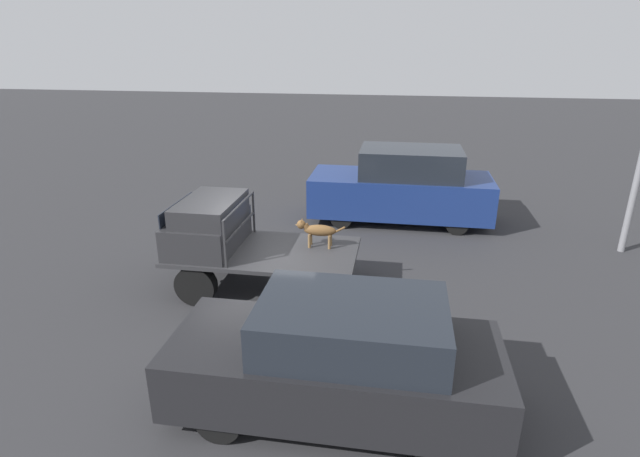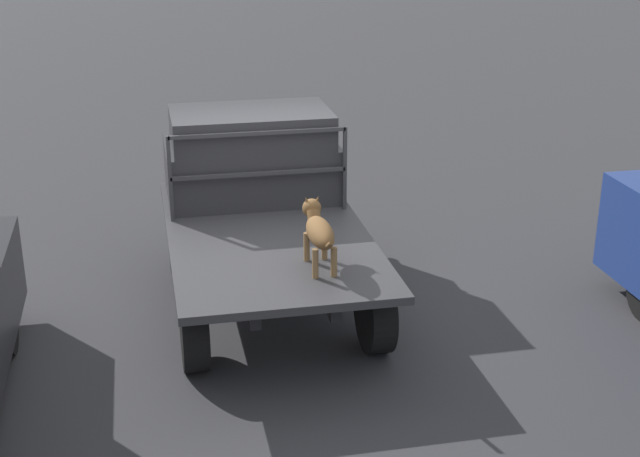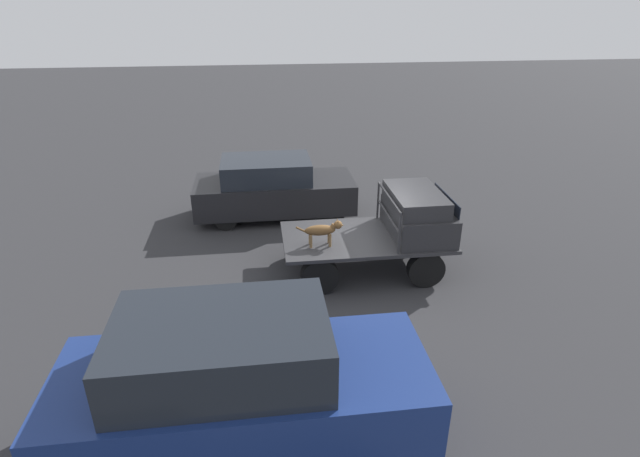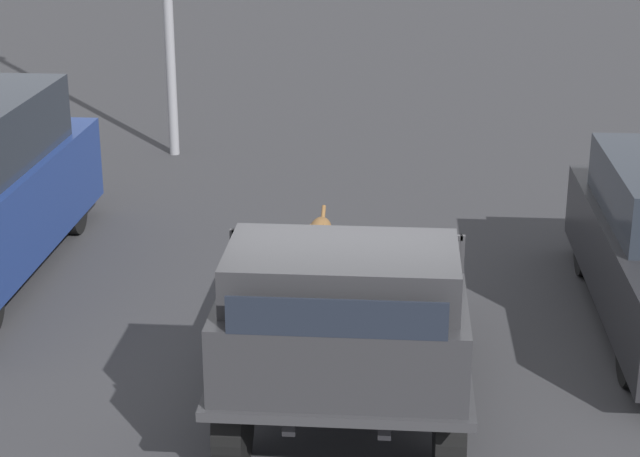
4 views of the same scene
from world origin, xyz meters
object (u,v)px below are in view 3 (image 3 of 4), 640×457
Objects in this scene: flatbed_truck at (365,245)px; parked_sedan at (273,188)px; parked_pickup_far at (240,386)px; dog at (323,230)px.

parked_sedan reaches higher than flatbed_truck.
parked_sedan is at bearing 94.66° from parked_pickup_far.
parked_sedan is at bearing 98.79° from dog.
flatbed_truck is 3.60× the size of dog.
parked_pickup_far is (-0.79, -8.15, 0.17)m from parked_sedan.
parked_sedan reaches higher than dog.
parked_pickup_far is at bearing -120.38° from flatbed_truck.
flatbed_truck is 3.98m from parked_sedan.
parked_pickup_far is (-1.73, -4.35, -0.22)m from dog.
flatbed_truck is at bearing -64.34° from parked_sedan.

